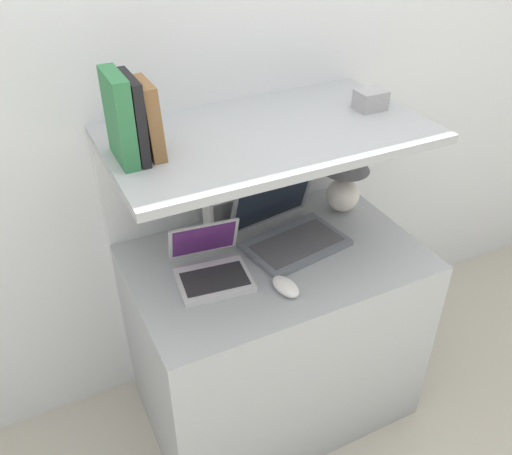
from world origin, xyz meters
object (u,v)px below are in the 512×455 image
(laptop_large, at_px, (288,230))
(computer_mouse, at_px, (286,287))
(router_box, at_px, (221,211))
(book_brown, at_px, (148,119))
(shelf_gadget, at_px, (371,100))
(book_black, at_px, (134,118))
(laptop_small, at_px, (211,267))
(table_lamp, at_px, (346,168))
(book_green, at_px, (119,118))

(laptop_large, height_order, computer_mouse, laptop_large)
(router_box, bearing_deg, book_brown, -148.81)
(shelf_gadget, bearing_deg, router_box, 161.50)
(book_black, bearing_deg, laptop_large, -0.67)
(router_box, height_order, book_black, book_black)
(shelf_gadget, bearing_deg, laptop_small, -173.63)
(laptop_large, bearing_deg, table_lamp, 17.28)
(table_lamp, xyz_separation_m, shelf_gadget, (0.01, -0.08, 0.29))
(computer_mouse, relative_size, book_black, 0.52)
(computer_mouse, bearing_deg, book_black, 145.15)
(book_brown, bearing_deg, table_lamp, 6.50)
(table_lamp, bearing_deg, book_brown, -173.50)
(book_brown, bearing_deg, laptop_large, -0.73)
(laptop_large, distance_m, book_green, 0.74)
(laptop_large, distance_m, book_black, 0.71)
(shelf_gadget, bearing_deg, table_lamp, 96.27)
(router_box, distance_m, book_brown, 0.56)
(table_lamp, relative_size, computer_mouse, 2.52)
(laptop_small, bearing_deg, computer_mouse, -43.91)
(computer_mouse, relative_size, book_green, 0.50)
(laptop_large, bearing_deg, book_brown, 179.27)
(table_lamp, bearing_deg, router_box, 170.73)
(shelf_gadget, bearing_deg, book_black, 180.00)
(computer_mouse, relative_size, book_brown, 0.57)
(laptop_small, bearing_deg, shelf_gadget, 6.37)
(computer_mouse, xyz_separation_m, book_green, (-0.39, 0.24, 0.54))
(book_green, bearing_deg, book_black, -0.00)
(computer_mouse, height_order, router_box, router_box)
(router_box, xyz_separation_m, book_brown, (-0.27, -0.16, 0.47))
(laptop_large, relative_size, laptop_small, 1.45)
(table_lamp, relative_size, shelf_gadget, 3.16)
(book_green, bearing_deg, computer_mouse, -32.08)
(book_black, bearing_deg, book_brown, 0.00)
(router_box, bearing_deg, shelf_gadget, -18.50)
(laptop_large, distance_m, computer_mouse, 0.28)
(router_box, distance_m, shelf_gadget, 0.64)
(computer_mouse, xyz_separation_m, shelf_gadget, (0.44, 0.24, 0.45))
(table_lamp, relative_size, book_brown, 1.44)
(laptop_large, relative_size, book_brown, 1.82)
(book_green, xyz_separation_m, book_black, (0.04, -0.00, -0.01))
(computer_mouse, distance_m, router_box, 0.41)
(book_brown, bearing_deg, router_box, 31.19)
(table_lamp, bearing_deg, laptop_small, -165.89)
(computer_mouse, distance_m, shelf_gadget, 0.68)
(table_lamp, xyz_separation_m, book_green, (-0.82, -0.08, 0.38))
(table_lamp, relative_size, router_box, 1.93)
(laptop_large, relative_size, book_black, 1.67)
(laptop_large, xyz_separation_m, shelf_gadget, (0.30, 0.01, 0.43))
(table_lamp, height_order, book_brown, book_brown)
(book_green, relative_size, book_black, 1.05)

